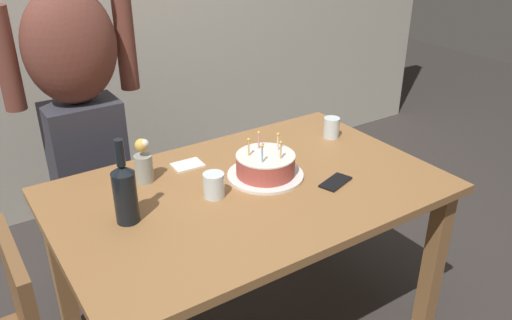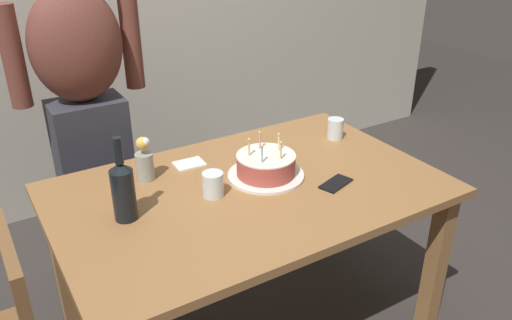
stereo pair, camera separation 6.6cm
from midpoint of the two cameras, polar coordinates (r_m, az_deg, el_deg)
The scene contains 9 objects.
dining_table at distance 2.08m, azimuth 0.18°, elevation -5.29°, with size 1.50×0.96×0.74m.
birthday_cake at distance 2.09m, azimuth 2.01°, elevation -0.73°, with size 0.31×0.31×0.17m.
water_glass_near at distance 1.95m, azimuth -3.80°, elevation -2.71°, with size 0.08×0.08×0.10m, color silver.
water_glass_far at distance 2.46m, azimuth 9.50°, elevation 3.42°, with size 0.07×0.07×0.10m, color silver.
wine_bottle at distance 1.83m, azimuth -13.44°, elevation -3.14°, with size 0.08×0.08×0.31m.
cell_phone at distance 2.07m, azimuth 9.70°, elevation -2.58°, with size 0.14×0.07×0.01m, color black.
napkin_stack at distance 2.21m, azimuth -6.52°, elevation -0.44°, with size 0.12×0.09×0.01m, color white.
flower_vase at distance 2.09m, azimuth -11.30°, elevation -0.09°, with size 0.07×0.07×0.19m.
person_man_bearded at distance 2.54m, azimuth -17.51°, elevation 5.29°, with size 0.61×0.27×1.66m.
Camera 2 is at (-0.90, -1.53, 1.74)m, focal length 36.28 mm.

